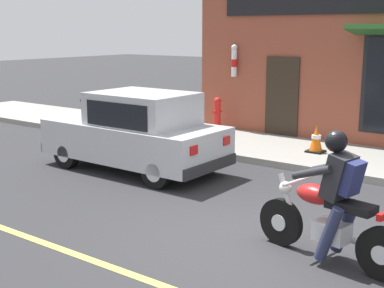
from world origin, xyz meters
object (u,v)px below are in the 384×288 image
Objects in this scene: car_hatchback at (136,133)px; traffic_cone at (316,139)px; fire_hydrant at (217,114)px; motorcycle_with_rider at (331,208)px.

car_hatchback is 6.32× the size of traffic_cone.
car_hatchback is at bearing -169.78° from fire_hydrant.
fire_hydrant is (3.93, 0.71, -0.19)m from car_hatchback.
fire_hydrant is at bearing 43.59° from motorcycle_with_rider.
car_hatchback is 3.94m from traffic_cone.
motorcycle_with_rider is 0.53× the size of car_hatchback.
motorcycle_with_rider is at bearing -136.41° from fire_hydrant.
traffic_cone is 3.29m from fire_hydrant.
car_hatchback is 4.31× the size of fire_hydrant.
fire_hydrant is at bearing 74.47° from traffic_cone.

